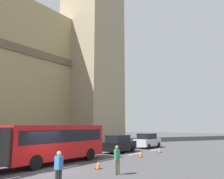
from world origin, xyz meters
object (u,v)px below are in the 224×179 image
(traffic_cone_middle, at_px, (141,154))
(traffic_cone_east, at_px, (159,150))
(sedan_lead, at_px, (119,144))
(sedan_trailing, at_px, (148,141))
(pedestrian_near_cones, at_px, (59,168))
(traffic_cone_west, at_px, (98,165))
(pedestrian_by_kerb, at_px, (117,159))

(traffic_cone_middle, distance_m, traffic_cone_east, 4.16)
(sedan_lead, relative_size, sedan_trailing, 1.00)
(pedestrian_near_cones, bearing_deg, sedan_trailing, 15.95)
(traffic_cone_west, distance_m, pedestrian_by_kerb, 2.26)
(traffic_cone_west, height_order, pedestrian_near_cones, pedestrian_near_cones)
(sedan_lead, xyz_separation_m, sedan_trailing, (6.43, -0.10, 0.00))
(sedan_trailing, height_order, traffic_cone_west, sedan_trailing)
(sedan_trailing, bearing_deg, traffic_cone_middle, -156.64)
(sedan_trailing, height_order, pedestrian_by_kerb, sedan_trailing)
(traffic_cone_west, xyz_separation_m, pedestrian_by_kerb, (-0.71, -2.05, 0.63))
(traffic_cone_middle, distance_m, pedestrian_by_kerb, 7.90)
(sedan_lead, bearing_deg, traffic_cone_west, -153.72)
(traffic_cone_west, relative_size, pedestrian_by_kerb, 0.34)
(pedestrian_near_cones, bearing_deg, traffic_cone_east, 7.74)
(traffic_cone_east, relative_size, pedestrian_by_kerb, 0.34)
(sedan_lead, bearing_deg, traffic_cone_middle, -114.90)
(sedan_lead, relative_size, traffic_cone_west, 7.59)
(traffic_cone_east, xyz_separation_m, pedestrian_by_kerb, (-11.60, -2.63, 0.63))
(pedestrian_near_cones, height_order, pedestrian_by_kerb, same)
(traffic_cone_middle, xyz_separation_m, pedestrian_by_kerb, (-7.44, -2.60, 0.63))
(sedan_trailing, relative_size, traffic_cone_east, 7.59)
(traffic_cone_west, height_order, traffic_cone_middle, same)
(sedan_lead, height_order, traffic_cone_west, sedan_lead)
(sedan_trailing, distance_m, pedestrian_near_cones, 20.36)
(pedestrian_by_kerb, bearing_deg, traffic_cone_middle, 19.25)
(sedan_trailing, relative_size, pedestrian_by_kerb, 2.60)
(pedestrian_near_cones, bearing_deg, sedan_lead, 23.44)
(traffic_cone_middle, xyz_separation_m, traffic_cone_east, (4.16, 0.03, 0.00))
(traffic_cone_west, xyz_separation_m, traffic_cone_middle, (6.73, 0.54, 0.00))
(sedan_trailing, bearing_deg, traffic_cone_west, -164.75)
(sedan_trailing, height_order, pedestrian_near_cones, sedan_trailing)
(sedan_trailing, relative_size, traffic_cone_west, 7.59)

